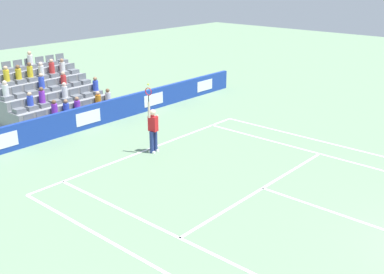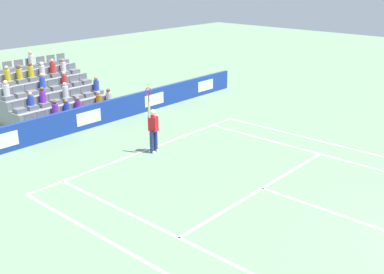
% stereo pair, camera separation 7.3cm
% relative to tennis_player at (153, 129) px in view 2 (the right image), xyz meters
% --- Properties ---
extents(line_baseline, '(10.97, 0.10, 0.01)m').
position_rel_tennis_player_xyz_m(line_baseline, '(-0.09, -0.38, -0.99)').
color(line_baseline, white).
rests_on(line_baseline, ground).
extents(line_service, '(8.23, 0.10, 0.01)m').
position_rel_tennis_player_xyz_m(line_service, '(-0.09, 5.11, -0.99)').
color(line_service, white).
rests_on(line_service, ground).
extents(line_centre_service, '(0.10, 6.40, 0.01)m').
position_rel_tennis_player_xyz_m(line_centre_service, '(-0.09, 8.31, -0.99)').
color(line_centre_service, white).
rests_on(line_centre_service, ground).
extents(line_singles_sideline_left, '(0.10, 11.89, 0.01)m').
position_rel_tennis_player_xyz_m(line_singles_sideline_left, '(4.02, 5.56, -0.99)').
color(line_singles_sideline_left, white).
rests_on(line_singles_sideline_left, ground).
extents(line_singles_sideline_right, '(0.10, 11.89, 0.01)m').
position_rel_tennis_player_xyz_m(line_singles_sideline_right, '(-4.21, 5.56, -0.99)').
color(line_singles_sideline_right, white).
rests_on(line_singles_sideline_right, ground).
extents(line_doubles_sideline_left, '(0.10, 11.89, 0.01)m').
position_rel_tennis_player_xyz_m(line_doubles_sideline_left, '(5.39, 5.56, -0.99)').
color(line_doubles_sideline_left, white).
rests_on(line_doubles_sideline_left, ground).
extents(line_doubles_sideline_right, '(0.10, 11.89, 0.01)m').
position_rel_tennis_player_xyz_m(line_doubles_sideline_right, '(-5.58, 5.56, -0.99)').
color(line_doubles_sideline_right, white).
rests_on(line_doubles_sideline_right, ground).
extents(line_centre_mark, '(0.10, 0.20, 0.01)m').
position_rel_tennis_player_xyz_m(line_centre_mark, '(-0.09, -0.28, -0.99)').
color(line_centre_mark, white).
rests_on(line_centre_mark, ground).
extents(sponsor_barrier, '(20.84, 0.22, 1.07)m').
position_rel_tennis_player_xyz_m(sponsor_barrier, '(-0.09, -4.43, -0.46)').
color(sponsor_barrier, '#193899').
rests_on(sponsor_barrier, ground).
extents(tennis_player, '(0.53, 0.38, 2.85)m').
position_rel_tennis_player_xyz_m(tennis_player, '(0.00, 0.00, 0.00)').
color(tennis_player, navy).
rests_on(tennis_player, ground).
extents(stadium_stand, '(4.96, 4.75, 3.01)m').
position_rel_tennis_player_xyz_m(stadium_stand, '(-0.09, -7.99, -0.16)').
color(stadium_stand, gray).
rests_on(stadium_stand, ground).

